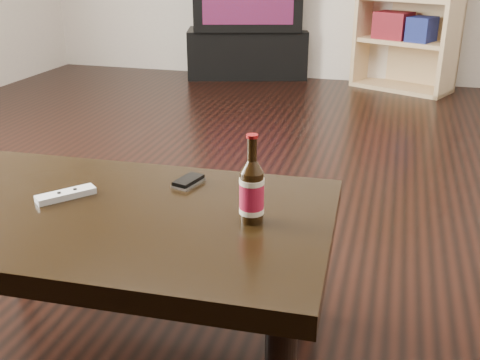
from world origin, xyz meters
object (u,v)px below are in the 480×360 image
(beer_bottle, at_px, (252,191))
(phone, at_px, (188,181))
(tv_stand, at_px, (247,52))
(remote, at_px, (66,195))
(coffee_table, at_px, (111,229))

(beer_bottle, height_order, phone, beer_bottle)
(tv_stand, height_order, remote, remote)
(tv_stand, xyz_separation_m, coffee_table, (0.62, -3.75, 0.17))
(remote, bearing_deg, phone, 72.05)
(coffee_table, height_order, phone, phone)
(tv_stand, bearing_deg, coffee_table, -96.49)
(coffee_table, distance_m, remote, 0.17)
(tv_stand, distance_m, remote, 3.75)
(coffee_table, relative_size, beer_bottle, 5.27)
(phone, distance_m, remote, 0.34)
(beer_bottle, distance_m, phone, 0.31)
(tv_stand, relative_size, coffee_table, 0.87)
(phone, bearing_deg, coffee_table, -108.48)
(beer_bottle, xyz_separation_m, remote, (-0.53, -0.00, -0.07))
(phone, xyz_separation_m, remote, (-0.29, -0.18, 0.00))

